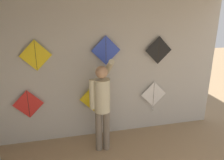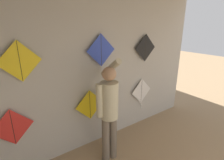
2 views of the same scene
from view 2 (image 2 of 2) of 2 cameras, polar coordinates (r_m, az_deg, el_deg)
The scene contains 8 objects.
back_panel at distance 3.16m, azimuth -6.48°, elevation 2.01°, with size 5.17×0.06×2.80m, color #BCB7AD.
shopkeeper at distance 2.83m, azimuth -1.03°, elevation -8.74°, with size 0.45×0.60×1.77m.
kite_0 at distance 2.94m, azimuth -29.71°, elevation -13.27°, with size 0.57×0.01×0.57m.
kite_1 at distance 3.23m, azimuth -7.22°, elevation -8.06°, with size 0.57×0.01×0.57m.
kite_2 at distance 3.97m, azimuth 9.56°, elevation -3.88°, with size 0.57×0.04×0.71m.
kite_3 at distance 2.64m, azimuth -27.92°, elevation 5.38°, with size 0.57×0.01×0.57m.
kite_4 at distance 3.07m, azimuth -3.57°, elevation 9.66°, with size 0.57×0.01×0.57m.
kite_5 at distance 3.76m, azimuth 10.86°, elevation 10.25°, with size 0.57×0.01×0.57m.
Camera 2 is at (-1.46, 0.82, 2.27)m, focal length 28.00 mm.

